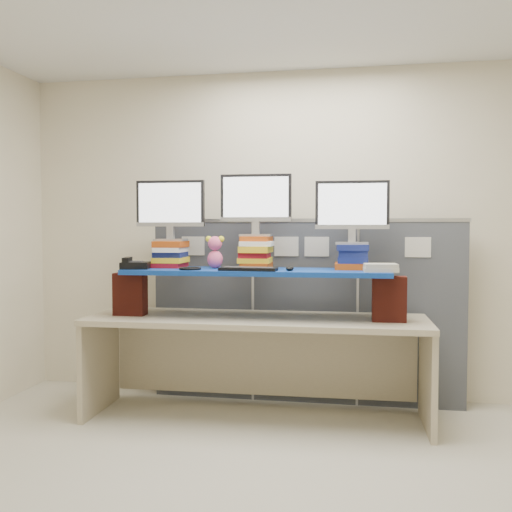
% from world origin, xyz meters
% --- Properties ---
extents(room, '(5.00, 4.00, 2.80)m').
position_xyz_m(room, '(0.00, 0.00, 1.40)').
color(room, '#F4E8C9').
rests_on(room, ground).
extents(cubicle_partition, '(2.60, 0.06, 1.53)m').
position_xyz_m(cubicle_partition, '(-0.00, 1.78, 0.77)').
color(cubicle_partition, '#444750').
rests_on(cubicle_partition, ground).
extents(desk, '(2.58, 0.81, 0.78)m').
position_xyz_m(desk, '(-0.32, 1.29, 0.62)').
color(desk, '#BEB191').
rests_on(desk, ground).
extents(brick_pier_left, '(0.24, 0.14, 0.33)m').
position_xyz_m(brick_pier_left, '(-1.30, 1.21, 0.94)').
color(brick_pier_left, maroon).
rests_on(brick_pier_left, desk).
extents(brick_pier_right, '(0.24, 0.14, 0.33)m').
position_xyz_m(brick_pier_right, '(0.66, 1.26, 0.94)').
color(brick_pier_right, maroon).
rests_on(brick_pier_right, desk).
extents(blue_board, '(2.00, 0.54, 0.04)m').
position_xyz_m(blue_board, '(-0.32, 1.29, 1.12)').
color(blue_board, navy).
rests_on(blue_board, brick_pier_left).
extents(book_stack_left, '(0.25, 0.31, 0.21)m').
position_xyz_m(book_stack_left, '(-1.03, 1.39, 1.25)').
color(book_stack_left, maroon).
rests_on(book_stack_left, blue_board).
extents(book_stack_center, '(0.28, 0.32, 0.25)m').
position_xyz_m(book_stack_center, '(-0.34, 1.40, 1.26)').
color(book_stack_center, '#B84611').
rests_on(book_stack_center, blue_board).
extents(book_stack_right, '(0.25, 0.31, 0.19)m').
position_xyz_m(book_stack_right, '(0.39, 1.43, 1.24)').
color(book_stack_right, '#B84611').
rests_on(book_stack_right, blue_board).
extents(monitor_left, '(0.55, 0.16, 0.48)m').
position_xyz_m(monitor_left, '(-1.03, 1.39, 1.62)').
color(monitor_left, '#A2A2A7').
rests_on(monitor_left, book_stack_left).
extents(monitor_center, '(0.55, 0.16, 0.48)m').
position_xyz_m(monitor_center, '(-0.34, 1.41, 1.66)').
color(monitor_center, '#A2A2A7').
rests_on(monitor_center, book_stack_center).
extents(monitor_right, '(0.55, 0.16, 0.48)m').
position_xyz_m(monitor_right, '(0.39, 1.42, 1.60)').
color(monitor_right, '#A2A2A7').
rests_on(monitor_right, book_stack_right).
extents(keyboard, '(0.43, 0.16, 0.03)m').
position_xyz_m(keyboard, '(-0.35, 1.13, 1.15)').
color(keyboard, black).
rests_on(keyboard, blue_board).
extents(mouse, '(0.09, 0.12, 0.03)m').
position_xyz_m(mouse, '(-0.05, 1.18, 1.16)').
color(mouse, black).
rests_on(mouse, blue_board).
extents(desk_phone, '(0.24, 0.23, 0.09)m').
position_xyz_m(desk_phone, '(-1.24, 1.16, 1.17)').
color(desk_phone, black).
rests_on(desk_phone, blue_board).
extents(headset, '(0.20, 0.20, 0.02)m').
position_xyz_m(headset, '(-0.79, 1.15, 1.15)').
color(headset, black).
rests_on(headset, blue_board).
extents(plush_toy, '(0.15, 0.11, 0.25)m').
position_xyz_m(plush_toy, '(-0.65, 1.34, 1.27)').
color(plush_toy, '#FF6194').
rests_on(plush_toy, blue_board).
extents(binder_stack, '(0.26, 0.21, 0.06)m').
position_xyz_m(binder_stack, '(0.59, 1.22, 1.17)').
color(binder_stack, beige).
rests_on(binder_stack, blue_board).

